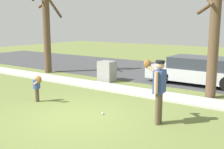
{
  "coord_description": "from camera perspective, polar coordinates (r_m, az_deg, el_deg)",
  "views": [
    {
      "loc": [
        5.31,
        -5.91,
        2.74
      ],
      "look_at": [
        -0.06,
        1.83,
        1.0
      ],
      "focal_mm": 44.56,
      "sensor_mm": 36.0,
      "label": 1
    }
  ],
  "objects": [
    {
      "name": "sidewalk_strip",
      "position": [
        11.23,
        5.42,
        -3.55
      ],
      "size": [
        36.0,
        1.2,
        0.06
      ],
      "primitive_type": "cube",
      "color": "#B2B2AD",
      "rests_on": "ground"
    },
    {
      "name": "person_child",
      "position": [
        10.04,
        -15.03,
        -1.97
      ],
      "size": [
        0.45,
        0.36,
        0.98
      ],
      "rotation": [
        0.0,
        0.0,
        0.09
      ],
      "color": "brown",
      "rests_on": "ground"
    },
    {
      "name": "baseball",
      "position": [
        8.56,
        -1.96,
        -7.96
      ],
      "size": [
        0.07,
        0.07,
        0.07
      ],
      "primitive_type": "sphere",
      "color": "white",
      "rests_on": "ground"
    },
    {
      "name": "street_tree_far",
      "position": [
        15.9,
        -13.36,
        10.75
      ],
      "size": [
        1.85,
        1.88,
        5.46
      ],
      "color": "brown",
      "rests_on": "ground"
    },
    {
      "name": "parked_sedan_silver",
      "position": [
        13.18,
        17.49,
        0.73
      ],
      "size": [
        4.6,
        1.8,
        1.23
      ],
      "rotation": [
        0.0,
        0.0,
        3.14
      ],
      "color": "silver",
      "rests_on": "road_surface"
    },
    {
      "name": "street_tree_near",
      "position": [
        10.69,
        20.29,
        8.74
      ],
      "size": [
        1.84,
        1.88,
        4.75
      ],
      "color": "brown",
      "rests_on": "ground"
    },
    {
      "name": "person_adult",
      "position": [
        7.65,
        9.47,
        -2.06
      ],
      "size": [
        0.75,
        0.63,
        1.77
      ],
      "rotation": [
        0.0,
        0.0,
        -3.05
      ],
      "color": "brown",
      "rests_on": "ground"
    },
    {
      "name": "road_surface",
      "position": [
        15.69,
        14.42,
        0.12
      ],
      "size": [
        36.0,
        6.8,
        0.02
      ],
      "primitive_type": "cube",
      "color": "#424244",
      "rests_on": "ground"
    },
    {
      "name": "utility_cabinet",
      "position": [
        13.31,
        -1.07,
        0.69
      ],
      "size": [
        0.73,
        0.62,
        0.96
      ],
      "primitive_type": "cube",
      "color": "gray",
      "rests_on": "ground"
    },
    {
      "name": "ground_plane",
      "position": [
        11.15,
        5.16,
        -3.81
      ],
      "size": [
        48.0,
        48.0,
        0.0
      ],
      "primitive_type": "plane",
      "color": "olive"
    }
  ]
}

